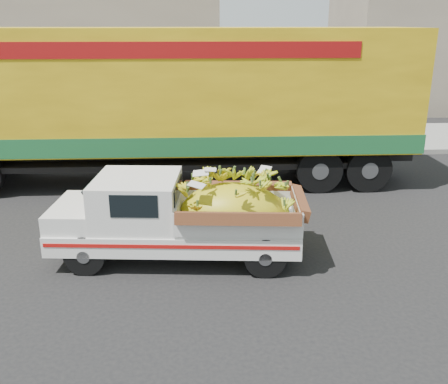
{
  "coord_description": "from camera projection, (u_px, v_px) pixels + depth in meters",
  "views": [
    {
      "loc": [
        -0.08,
        -8.66,
        3.92
      ],
      "look_at": [
        0.45,
        -0.19,
        1.02
      ],
      "focal_mm": 40.0,
      "sensor_mm": 36.0,
      "label": 1
    }
  ],
  "objects": [
    {
      "name": "curb",
      "position": [
        196.0,
        155.0,
        15.26
      ],
      "size": [
        60.0,
        0.25,
        0.15
      ],
      "primitive_type": "cube",
      "color": "gray",
      "rests_on": "ground"
    },
    {
      "name": "ground",
      "position": [
        200.0,
        240.0,
        9.45
      ],
      "size": [
        100.0,
        100.0,
        0.0
      ],
      "primitive_type": "plane",
      "color": "black",
      "rests_on": "ground"
    },
    {
      "name": "building_left",
      "position": [
        9.0,
        57.0,
        21.56
      ],
      "size": [
        18.0,
        6.0,
        5.0
      ],
      "primitive_type": "cube",
      "color": "gray",
      "rests_on": "ground"
    },
    {
      "name": "pickup_truck",
      "position": [
        195.0,
        216.0,
        8.51
      ],
      "size": [
        4.29,
        1.89,
        1.46
      ],
      "rotation": [
        0.0,
        0.0,
        -0.09
      ],
      "color": "black",
      "rests_on": "ground"
    },
    {
      "name": "sidewalk",
      "position": [
        196.0,
        140.0,
        17.25
      ],
      "size": [
        60.0,
        4.0,
        0.14
      ],
      "primitive_type": "cube",
      "color": "gray",
      "rests_on": "ground"
    },
    {
      "name": "semi_trailer",
      "position": [
        174.0,
        99.0,
        12.25
      ],
      "size": [
        12.01,
        2.62,
        3.8
      ],
      "rotation": [
        0.0,
        0.0,
        -0.01
      ],
      "color": "black",
      "rests_on": "ground"
    }
  ]
}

